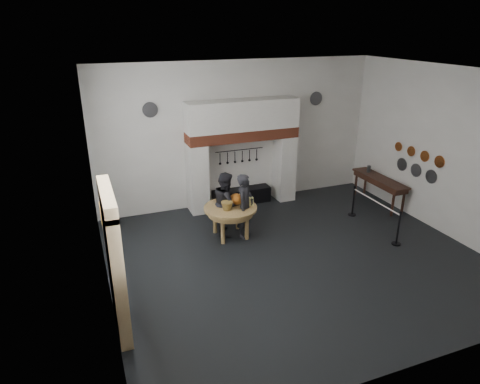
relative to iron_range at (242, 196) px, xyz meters
name	(u,v)px	position (x,y,z in m)	size (l,w,h in m)	color
floor	(295,257)	(0.00, -3.72, -0.25)	(9.00, 8.00, 0.02)	black
ceiling	(305,73)	(0.00, -3.72, 4.25)	(9.00, 8.00, 0.02)	silver
wall_back	(238,134)	(0.00, 0.28, 2.00)	(9.00, 0.02, 4.50)	white
wall_front	(427,253)	(0.00, -7.72, 2.00)	(9.00, 0.02, 4.50)	white
wall_left	(98,200)	(-4.50, -3.72, 2.00)	(0.02, 8.00, 4.50)	white
wall_right	(448,153)	(4.50, -3.72, 2.00)	(0.02, 8.00, 4.50)	white
chimney_pier_left	(198,178)	(-1.48, -0.07, 0.82)	(0.55, 0.70, 2.15)	silver
chimney_pier_right	(284,167)	(1.48, -0.07, 0.82)	(0.55, 0.70, 2.15)	silver
hearth_brick_band	(243,135)	(0.00, -0.07, 2.06)	(3.50, 0.72, 0.32)	#9E442B
chimney_hood	(243,115)	(0.00, -0.07, 2.67)	(3.50, 0.70, 0.90)	silver
iron_range	(242,196)	(0.00, 0.00, 0.00)	(1.90, 0.45, 0.50)	black
utensil_rail	(239,150)	(0.00, 0.20, 1.50)	(0.02, 0.02, 1.60)	black
door_recess	(110,268)	(-4.47, -4.72, 1.00)	(0.04, 1.10, 2.50)	black
door_jamb_near	(120,285)	(-4.38, -5.42, 1.05)	(0.22, 0.30, 2.60)	tan
door_jamb_far	(111,248)	(-4.38, -4.02, 1.05)	(0.22, 0.30, 2.60)	tan
door_lintel	(107,198)	(-4.38, -4.72, 2.40)	(0.22, 1.70, 0.30)	tan
wall_plaque	(102,213)	(-4.45, -2.92, 1.35)	(0.05, 0.34, 0.44)	gold
work_table	(230,208)	(-1.12, -2.04, 0.59)	(1.44, 1.44, 0.07)	tan
pumpkin	(236,199)	(-0.92, -1.94, 0.78)	(0.36, 0.36, 0.31)	#C86C1C
cheese_block_big	(248,201)	(-0.62, -2.09, 0.74)	(0.22, 0.22, 0.24)	#FFFA98
cheese_block_small	(244,198)	(-0.64, -1.79, 0.72)	(0.18, 0.18, 0.20)	#FDEE97
wicker_basket	(227,206)	(-1.27, -2.19, 0.73)	(0.32, 0.32, 0.22)	olive
bread_loaf	(223,200)	(-1.22, -1.69, 0.69)	(0.31, 0.18, 0.13)	#A8683B
visitor_near	(245,206)	(-0.76, -2.19, 0.65)	(0.66, 0.43, 1.81)	black
visitor_far	(226,203)	(-1.16, -1.79, 0.64)	(0.86, 0.67, 1.77)	black
side_table	(380,179)	(4.10, -1.65, 0.62)	(0.55, 2.20, 0.06)	#341B13
pewter_jug	(369,169)	(4.10, -1.05, 0.76)	(0.12, 0.12, 0.22)	#4C4D51
copper_pan_a	(440,162)	(4.46, -3.52, 1.70)	(0.34, 0.34, 0.03)	#C6662D
copper_pan_b	(425,156)	(4.46, -2.97, 1.70)	(0.32, 0.32, 0.03)	#C6662D
copper_pan_c	(411,151)	(4.46, -2.42, 1.70)	(0.30, 0.30, 0.03)	#C6662D
copper_pan_d	(399,147)	(4.46, -1.87, 1.70)	(0.28, 0.28, 0.03)	#C6662D
pewter_plate_left	(431,177)	(4.46, -3.32, 1.20)	(0.40, 0.40, 0.03)	#4C4C51
pewter_plate_mid	(416,170)	(4.46, -2.72, 1.20)	(0.40, 0.40, 0.03)	#4C4C51
pewter_plate_right	(402,164)	(4.46, -2.12, 1.20)	(0.40, 0.40, 0.03)	#4C4C51
pewter_plate_back_left	(150,110)	(-2.70, 0.24, 2.95)	(0.44, 0.44, 0.03)	#4C4C51
pewter_plate_back_right	(316,98)	(2.70, 0.24, 2.95)	(0.44, 0.44, 0.03)	#4C4C51
barrier_post_near	(398,229)	(2.82, -4.10, 0.20)	(0.05, 0.05, 0.90)	black
barrier_post_far	(353,202)	(2.82, -2.10, 0.20)	(0.05, 0.05, 0.90)	black
barrier_rope	(376,201)	(2.82, -3.10, 0.60)	(0.04, 0.04, 2.00)	silver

